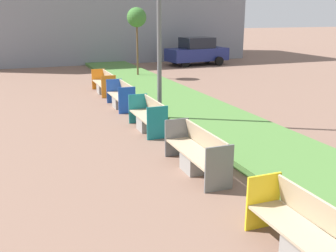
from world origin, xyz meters
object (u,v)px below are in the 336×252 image
Objects in this scene: bench_yellow_frame at (311,242)px; bench_blue_frame at (121,98)px; bench_grey_frame at (197,155)px; sapling_tree_far at (137,18)px; bench_teal_frame at (148,119)px; bench_orange_frame at (104,85)px; parked_car_distant at (197,51)px.

bench_yellow_frame is 10.37m from bench_blue_frame.
bench_yellow_frame is 3.71m from bench_grey_frame.
sapling_tree_far is at bearing 78.74° from bench_grey_frame.
bench_blue_frame is (0.00, 3.22, 0.00)m from bench_teal_frame.
bench_teal_frame is at bearing -90.01° from bench_blue_frame.
sapling_tree_far is (2.64, 13.25, 2.81)m from bench_grey_frame.
bench_orange_frame is at bearing 89.97° from bench_teal_frame.
sapling_tree_far reaches higher than bench_teal_frame.
bench_grey_frame and bench_blue_frame have the same top height.
parked_car_distant is at bearing 64.89° from bench_grey_frame.
bench_blue_frame is at bearing 90.02° from bench_yellow_frame.
bench_grey_frame is at bearing -89.97° from bench_blue_frame.
bench_grey_frame is at bearing -90.00° from bench_orange_frame.
sapling_tree_far is (2.64, 16.95, 2.81)m from bench_yellow_frame.
bench_grey_frame is (-0.00, 3.71, -0.00)m from bench_yellow_frame.
parked_car_distant is (8.12, 10.66, 0.55)m from bench_blue_frame.
sapling_tree_far is at bearing 68.15° from bench_blue_frame.
bench_grey_frame and bench_orange_frame have the same top height.
bench_yellow_frame is 0.52× the size of parked_car_distant.
bench_grey_frame is 9.67m from bench_orange_frame.
bench_grey_frame is 6.66m from bench_blue_frame.
sapling_tree_far is at bearing 74.92° from bench_teal_frame.
bench_teal_frame is (-0.00, 3.45, -0.01)m from bench_grey_frame.
bench_teal_frame is at bearing -105.08° from sapling_tree_far.
bench_blue_frame and bench_orange_frame have the same top height.
bench_yellow_frame is 22.55m from parked_car_distant.
bench_teal_frame is (-0.00, 7.15, -0.01)m from bench_yellow_frame.
bench_yellow_frame is 1.19× the size of bench_teal_frame.
bench_orange_frame is at bearing -126.38° from sapling_tree_far.
bench_yellow_frame is 17.39m from sapling_tree_far.
bench_yellow_frame and bench_orange_frame have the same top height.
bench_yellow_frame and bench_teal_frame have the same top height.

